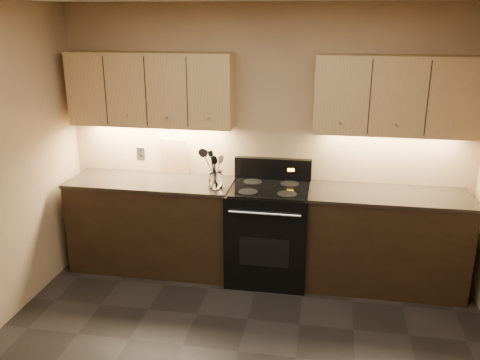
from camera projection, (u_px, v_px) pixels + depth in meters
The scene contains 13 objects.
wall_back at pixel (266, 141), 4.98m from camera, with size 4.00×0.04×2.60m, color tan.
counter_left at pixel (153, 224), 5.14m from camera, with size 1.62×0.62×0.93m.
counter_right at pixel (385, 240), 4.77m from camera, with size 1.46×0.62×0.93m.
stove at pixel (269, 231), 4.93m from camera, with size 0.76×0.68×1.14m.
upper_cab_left at pixel (151, 89), 4.87m from camera, with size 1.60×0.30×0.70m, color tan.
upper_cab_right at pixel (397, 96), 4.49m from camera, with size 1.44×0.30×0.70m, color tan.
outlet_plate at pixel (141, 153), 5.25m from camera, with size 0.09×0.01×0.12m, color #B2B5BA.
utensil_crock at pixel (216, 180), 4.76m from camera, with size 0.16×0.16×0.16m.
cutting_board at pixel (174, 156), 5.17m from camera, with size 0.29×0.02×0.37m, color tan.
wooden_spoon at pixel (213, 171), 4.73m from camera, with size 0.06×0.06×0.30m, color tan, non-canonical shape.
black_spoon at pixel (216, 171), 4.74m from camera, with size 0.06×0.06×0.29m, color black, non-canonical shape.
black_turner at pixel (216, 169), 4.70m from camera, with size 0.08×0.08×0.36m, color black, non-canonical shape.
steel_skimmer at pixel (219, 167), 4.70m from camera, with size 0.09×0.09×0.38m, color silver, non-canonical shape.
Camera 1 is at (0.59, -2.83, 2.48)m, focal length 38.00 mm.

